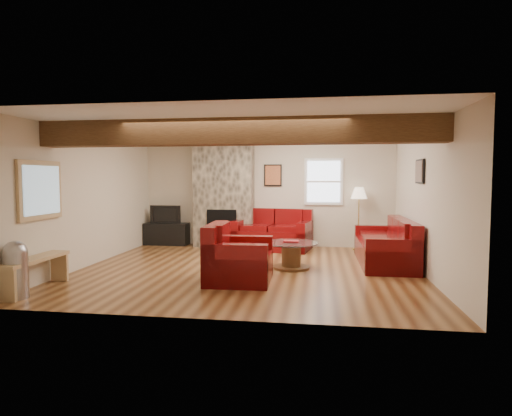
{
  "coord_description": "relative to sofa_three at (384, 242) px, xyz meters",
  "views": [
    {
      "loc": [
        1.23,
        -7.47,
        1.63
      ],
      "look_at": [
        0.08,
        0.4,
        1.08
      ],
      "focal_mm": 30.0,
      "sensor_mm": 36.0,
      "label": 1
    }
  ],
  "objects": [
    {
      "name": "pine_bench",
      "position": [
        -5.31,
        -2.73,
        -0.19
      ],
      "size": [
        0.3,
        1.28,
        0.48
      ],
      "primitive_type": null,
      "color": "tan",
      "rests_on": "floor"
    },
    {
      "name": "hatch_window",
      "position": [
        -5.44,
        -2.35,
        1.02
      ],
      "size": [
        0.08,
        1.0,
        0.9
      ],
      "primitive_type": null,
      "color": "tan",
      "rests_on": "room"
    },
    {
      "name": "coffee_table",
      "position": [
        -1.72,
        -0.67,
        -0.19
      ],
      "size": [
        0.98,
        0.98,
        0.51
      ],
      "color": "#432B15",
      "rests_on": "floor"
    },
    {
      "name": "loveseat",
      "position": [
        -2.29,
        1.38,
        0.03
      ],
      "size": [
        1.85,
        1.25,
        0.91
      ],
      "primitive_type": null,
      "rotation": [
        0.0,
        0.0,
        -0.16
      ],
      "color": "#4D0905",
      "rests_on": "floor"
    },
    {
      "name": "tv_cabinet",
      "position": [
        -4.93,
        1.68,
        -0.16
      ],
      "size": [
        1.06,
        0.43,
        0.53
      ],
      "primitive_type": "cube",
      "color": "black",
      "rests_on": "floor"
    },
    {
      "name": "oak_beam",
      "position": [
        -2.48,
        -2.1,
        1.88
      ],
      "size": [
        6.0,
        0.36,
        0.38
      ],
      "primitive_type": "cube",
      "color": "#372210",
      "rests_on": "room"
    },
    {
      "name": "ceiling_dome",
      "position": [
        -1.58,
        0.05,
        2.01
      ],
      "size": [
        0.4,
        0.4,
        0.18
      ],
      "primitive_type": null,
      "color": "white",
      "rests_on": "room"
    },
    {
      "name": "room",
      "position": [
        -2.48,
        -0.85,
        0.82
      ],
      "size": [
        8.0,
        8.0,
        8.0
      ],
      "color": "#583117",
      "rests_on": "ground"
    },
    {
      "name": "artwork_back",
      "position": [
        -2.33,
        1.86,
        1.27
      ],
      "size": [
        0.42,
        0.06,
        0.52
      ],
      "primitive_type": null,
      "color": "black",
      "rests_on": "room"
    },
    {
      "name": "back_window",
      "position": [
        -1.13,
        1.86,
        1.12
      ],
      "size": [
        0.9,
        0.08,
        1.1
      ],
      "primitive_type": null,
      "color": "white",
      "rests_on": "room"
    },
    {
      "name": "artwork_right",
      "position": [
        0.48,
        -0.55,
        1.32
      ],
      "size": [
        0.06,
        0.55,
        0.42
      ],
      "primitive_type": null,
      "color": "black",
      "rests_on": "room"
    },
    {
      "name": "sofa_three",
      "position": [
        0.0,
        0.0,
        0.0
      ],
      "size": [
        0.93,
        2.22,
        0.86
      ],
      "primitive_type": null,
      "rotation": [
        0.0,
        0.0,
        -1.57
      ],
      "color": "#4D0905",
      "rests_on": "floor"
    },
    {
      "name": "television",
      "position": [
        -4.93,
        1.68,
        0.32
      ],
      "size": [
        0.76,
        0.1,
        0.44
      ],
      "primitive_type": "imported",
      "color": "black",
      "rests_on": "tv_cabinet"
    },
    {
      "name": "pedal_bin",
      "position": [
        -5.3,
        -3.14,
        -0.03
      ],
      "size": [
        0.34,
        0.34,
        0.79
      ],
      "primitive_type": null,
      "rotation": [
        0.0,
        0.0,
        0.09
      ],
      "color": "#A4A4A9",
      "rests_on": "floor"
    },
    {
      "name": "chimney_breast",
      "position": [
        -3.48,
        1.64,
        0.79
      ],
      "size": [
        1.4,
        0.67,
        2.5
      ],
      "color": "#3A352D",
      "rests_on": "floor"
    },
    {
      "name": "armchair_red",
      "position": [
        -2.48,
        -1.73,
        0.03
      ],
      "size": [
        1.02,
        1.16,
        0.91
      ],
      "primitive_type": null,
      "rotation": [
        0.0,
        0.0,
        1.6
      ],
      "color": "#4D0905",
      "rests_on": "floor"
    },
    {
      "name": "coal_bucket",
      "position": [
        -3.05,
        1.29,
        -0.26
      ],
      "size": [
        0.35,
        0.35,
        0.33
      ],
      "primitive_type": null,
      "color": "slate",
      "rests_on": "floor"
    },
    {
      "name": "floor_lamp",
      "position": [
        -0.34,
        1.61,
        0.79
      ],
      "size": [
        0.37,
        0.37,
        1.43
      ],
      "color": "tan",
      "rests_on": "floor"
    }
  ]
}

